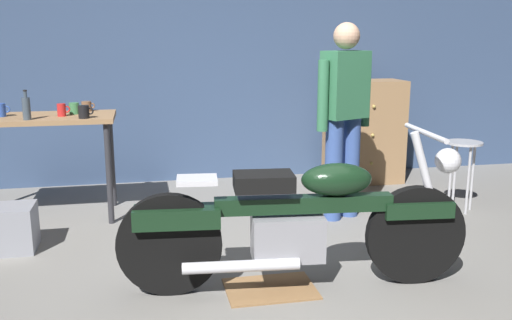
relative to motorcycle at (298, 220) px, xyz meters
name	(u,v)px	position (x,y,z in m)	size (l,w,h in m)	color
ground_plane	(273,280)	(-0.13, 0.14, -0.45)	(12.00, 12.00, 0.00)	gray
back_wall	(214,37)	(-0.13, 2.94, 1.10)	(8.00, 0.12, 3.10)	#384C70
workbench	(36,129)	(-1.80, 1.79, 0.34)	(1.30, 0.64, 0.90)	#99724C
motorcycle	(298,220)	(0.00, 0.00, 0.00)	(2.19, 0.60, 1.00)	black
person_standing	(344,113)	(0.76, 1.29, 0.48)	(0.53, 0.35, 1.67)	#385498
shop_stool	(463,157)	(1.88, 1.25, 0.05)	(0.32, 0.32, 0.64)	#B2B2B7
wooden_dresser	(364,132)	(1.43, 2.44, 0.10)	(0.80, 0.47, 1.10)	#99724C
drip_tray	(270,289)	(-0.17, 0.00, -0.44)	(0.56, 0.40, 0.01)	olive
storage_bin	(4,229)	(-1.95, 1.04, -0.28)	(0.44, 0.32, 0.34)	gray
mug_black_matte	(84,112)	(-1.38, 1.57, 0.50)	(0.12, 0.09, 0.11)	black
mug_red_diner	(62,110)	(-1.57, 1.73, 0.50)	(0.11, 0.07, 0.11)	red
mug_blue_enamel	(1,110)	(-2.07, 1.81, 0.51)	(0.12, 0.08, 0.11)	#2D51AD
mug_green_speckled	(74,108)	(-1.49, 1.86, 0.50)	(0.12, 0.08, 0.10)	#3D7F4C
mug_brown_stoneware	(87,106)	(-1.40, 2.03, 0.49)	(0.12, 0.08, 0.09)	brown
bottle	(26,108)	(-1.82, 1.57, 0.55)	(0.06, 0.06, 0.24)	#3F4C59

